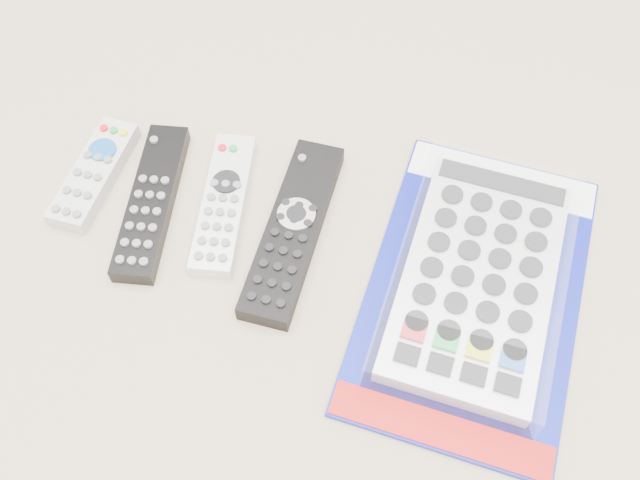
# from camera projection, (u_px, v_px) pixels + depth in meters

# --- Properties ---
(remote_small_grey) EXTENTS (0.06, 0.15, 0.02)m
(remote_small_grey) POSITION_uv_depth(u_px,v_px,m) (94.00, 174.00, 0.77)
(remote_small_grey) COLOR #B5B6B8
(remote_small_grey) RESTS_ON ground
(remote_slim_black) EXTENTS (0.05, 0.19, 0.02)m
(remote_slim_black) POSITION_uv_depth(u_px,v_px,m) (152.00, 202.00, 0.75)
(remote_slim_black) COLOR black
(remote_slim_black) RESTS_ON ground
(remote_silver_dvd) EXTENTS (0.05, 0.17, 0.02)m
(remote_silver_dvd) POSITION_uv_depth(u_px,v_px,m) (224.00, 203.00, 0.75)
(remote_silver_dvd) COLOR silver
(remote_silver_dvd) RESTS_ON ground
(remote_large_black) EXTENTS (0.08, 0.22, 0.02)m
(remote_large_black) POSITION_uv_depth(u_px,v_px,m) (293.00, 230.00, 0.73)
(remote_large_black) COLOR black
(remote_large_black) RESTS_ON ground
(jumbo_remote_packaged) EXTENTS (0.25, 0.36, 0.04)m
(jumbo_remote_packaged) POSITION_uv_depth(u_px,v_px,m) (478.00, 278.00, 0.69)
(jumbo_remote_packaged) COLOR #0D1690
(jumbo_remote_packaged) RESTS_ON ground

